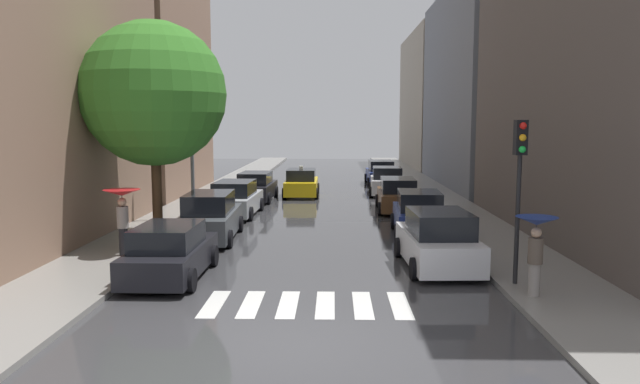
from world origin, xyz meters
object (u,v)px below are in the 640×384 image
at_px(taxi_midroad, 301,183).
at_px(pedestrian_foreground, 122,206).
at_px(parked_car_left_second, 210,218).
at_px(parked_car_right_fifth, 381,173).
at_px(parked_car_left_fourth, 256,187).
at_px(parked_car_right_fourth, 387,182).
at_px(parked_car_right_third, 398,196).
at_px(street_tree_left, 154,94).
at_px(pedestrian_near_tree, 536,238).
at_px(parked_car_right_nearest, 438,241).
at_px(lamp_post_left, 191,126).
at_px(traffic_light_right_corner, 520,165).
at_px(parked_car_left_nearest, 170,253).
at_px(parked_car_right_second, 419,215).
at_px(parked_car_left_third, 236,199).

height_order(taxi_midroad, pedestrian_foreground, pedestrian_foreground).
relative_size(parked_car_left_second, parked_car_right_fifth, 1.04).
xyz_separation_m(parked_car_left_fourth, parked_car_right_fourth, (7.56, 2.79, 0.04)).
distance_m(parked_car_right_third, street_tree_left, 13.21).
bearing_deg(parked_car_left_second, pedestrian_near_tree, -130.32).
distance_m(parked_car_left_fourth, taxi_midroad, 3.22).
relative_size(parked_car_right_nearest, lamp_post_left, 0.63).
xyz_separation_m(parked_car_right_nearest, traffic_light_right_corner, (1.65, -2.27, 2.47)).
xyz_separation_m(parked_car_right_nearest, street_tree_left, (-9.64, 3.81, 4.58)).
relative_size(taxi_midroad, street_tree_left, 0.55).
bearing_deg(pedestrian_near_tree, parked_car_right_fourth, 158.20).
bearing_deg(parked_car_right_fifth, parked_car_left_nearest, 162.18).
distance_m(parked_car_left_second, pedestrian_foreground, 4.04).
height_order(parked_car_left_fourth, lamp_post_left, lamp_post_left).
bearing_deg(traffic_light_right_corner, parked_car_right_second, 101.27).
bearing_deg(pedestrian_near_tree, lamp_post_left, -162.43).
distance_m(parked_car_left_second, lamp_post_left, 5.45).
bearing_deg(pedestrian_foreground, parked_car_left_fourth, -92.67).
height_order(parked_car_right_fourth, traffic_light_right_corner, traffic_light_right_corner).
relative_size(parked_car_right_second, parked_car_right_fourth, 1.03).
bearing_deg(pedestrian_near_tree, parked_car_right_third, 160.38).
relative_size(parked_car_left_third, parked_car_right_second, 1.12).
relative_size(pedestrian_foreground, pedestrian_near_tree, 1.08).
xyz_separation_m(parked_car_left_nearest, parked_car_right_second, (7.91, 6.66, 0.08)).
height_order(parked_car_right_fourth, parked_car_right_fifth, same).
relative_size(parked_car_left_nearest, traffic_light_right_corner, 1.00).
bearing_deg(parked_car_right_third, parked_car_left_fourth, 64.90).
xyz_separation_m(taxi_midroad, traffic_light_right_corner, (6.73, -19.73, 2.52)).
xyz_separation_m(parked_car_left_third, street_tree_left, (-1.86, -6.16, 4.62)).
xyz_separation_m(parked_car_right_fifth, taxi_midroad, (-5.21, -6.67, -0.03)).
relative_size(parked_car_left_nearest, parked_car_right_nearest, 0.97).
bearing_deg(parked_car_right_second, taxi_midroad, 25.90).
xyz_separation_m(parked_car_left_second, taxi_midroad, (2.70, 13.28, -0.07)).
bearing_deg(parked_car_left_fourth, parked_car_right_second, -140.69).
bearing_deg(parked_car_left_nearest, street_tree_left, 20.30).
relative_size(parked_car_right_fifth, street_tree_left, 0.59).
relative_size(parked_car_left_fourth, parked_car_right_nearest, 1.05).
bearing_deg(parked_car_right_fourth, parked_car_right_nearest, -177.57).
bearing_deg(parked_car_left_fourth, parked_car_left_nearest, -178.74).
bearing_deg(parked_car_left_fourth, parked_car_left_second, -179.25).
relative_size(parked_car_left_nearest, parked_car_right_third, 0.93).
bearing_deg(parked_car_right_nearest, street_tree_left, 65.81).
bearing_deg(pedestrian_near_tree, parked_car_left_second, -154.74).
relative_size(parked_car_left_nearest, pedestrian_near_tree, 2.19).
distance_m(parked_car_right_fifth, pedestrian_foreground, 25.35).
distance_m(parked_car_left_fourth, pedestrian_near_tree, 20.91).
bearing_deg(pedestrian_foreground, parked_car_right_nearest, -178.34).
bearing_deg(lamp_post_left, parked_car_left_third, 49.19).
distance_m(parked_car_left_nearest, parked_car_right_fourth, 21.04).
distance_m(parked_car_left_third, parked_car_right_fifth, 16.21).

